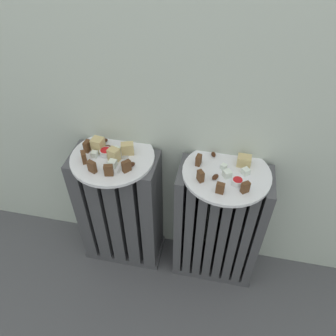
# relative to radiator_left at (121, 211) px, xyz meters

# --- Properties ---
(ground_plane) EXTENTS (6.00, 6.00, 0.00)m
(ground_plane) POSITION_rel_radiator_left_xyz_m (0.20, -0.28, -0.28)
(ground_plane) COLOR #4C4C51
(radiator_left) EXTENTS (0.34, 0.17, 0.57)m
(radiator_left) POSITION_rel_radiator_left_xyz_m (0.00, 0.00, 0.00)
(radiator_left) COLOR #47474C
(radiator_left) RESTS_ON ground_plane
(radiator_right) EXTENTS (0.34, 0.17, 0.57)m
(radiator_right) POSITION_rel_radiator_left_xyz_m (0.41, -0.00, -0.00)
(radiator_right) COLOR #47474C
(radiator_right) RESTS_ON ground_plane
(plate_left) EXTENTS (0.31, 0.31, 0.01)m
(plate_left) POSITION_rel_radiator_left_xyz_m (0.00, -0.00, 0.30)
(plate_left) COLOR white
(plate_left) RESTS_ON radiator_left
(plate_right) EXTENTS (0.31, 0.31, 0.01)m
(plate_right) POSITION_rel_radiator_left_xyz_m (0.41, -0.00, 0.30)
(plate_right) COLOR white
(plate_right) RESTS_ON radiator_right
(dark_cake_slice_left_0) EXTENTS (0.02, 0.03, 0.04)m
(dark_cake_slice_left_0) POSITION_rel_radiator_left_xyz_m (-0.10, 0.01, 0.32)
(dark_cake_slice_left_0) COLOR #56351E
(dark_cake_slice_left_0) RESTS_ON plate_left
(dark_cake_slice_left_1) EXTENTS (0.03, 0.03, 0.04)m
(dark_cake_slice_left_1) POSITION_rel_radiator_left_xyz_m (-0.09, -0.05, 0.32)
(dark_cake_slice_left_1) COLOR #56351E
(dark_cake_slice_left_1) RESTS_ON plate_left
(dark_cake_slice_left_2) EXTENTS (0.03, 0.03, 0.04)m
(dark_cake_slice_left_2) POSITION_rel_radiator_left_xyz_m (-0.04, -0.09, 0.32)
(dark_cake_slice_left_2) COLOR #56351E
(dark_cake_slice_left_2) RESTS_ON plate_left
(dark_cake_slice_left_3) EXTENTS (0.03, 0.02, 0.04)m
(dark_cake_slice_left_3) POSITION_rel_radiator_left_xyz_m (0.02, -0.10, 0.32)
(dark_cake_slice_left_3) COLOR #56351E
(dark_cake_slice_left_3) RESTS_ON plate_left
(dark_cake_slice_left_4) EXTENTS (0.03, 0.03, 0.04)m
(dark_cake_slice_left_4) POSITION_rel_radiator_left_xyz_m (0.07, -0.06, 0.32)
(dark_cake_slice_left_4) COLOR #56351E
(dark_cake_slice_left_4) RESTS_ON plate_left
(marble_cake_slice_left_0) EXTENTS (0.05, 0.04, 0.04)m
(marble_cake_slice_left_0) POSITION_rel_radiator_left_xyz_m (0.05, 0.03, 0.33)
(marble_cake_slice_left_0) COLOR tan
(marble_cake_slice_left_0) RESTS_ON plate_left
(marble_cake_slice_left_1) EXTENTS (0.04, 0.04, 0.05)m
(marble_cake_slice_left_1) POSITION_rel_radiator_left_xyz_m (-0.06, 0.02, 0.33)
(marble_cake_slice_left_1) COLOR tan
(marble_cake_slice_left_1) RESTS_ON plate_left
(marble_cake_slice_left_2) EXTENTS (0.05, 0.04, 0.05)m
(marble_cake_slice_left_2) POSITION_rel_radiator_left_xyz_m (0.02, -0.02, 0.33)
(marble_cake_slice_left_2) COLOR tan
(marble_cake_slice_left_2) RESTS_ON plate_left
(turkish_delight_left_0) EXTENTS (0.02, 0.02, 0.02)m
(turkish_delight_left_0) POSITION_rel_radiator_left_xyz_m (-0.06, -0.01, 0.31)
(turkish_delight_left_0) COLOR white
(turkish_delight_left_0) RESTS_ON plate_left
(turkish_delight_left_1) EXTENTS (0.03, 0.03, 0.02)m
(turkish_delight_left_1) POSITION_rel_radiator_left_xyz_m (0.01, 0.02, 0.31)
(turkish_delight_left_1) COLOR white
(turkish_delight_left_1) RESTS_ON plate_left
(turkish_delight_left_2) EXTENTS (0.03, 0.03, 0.03)m
(turkish_delight_left_2) POSITION_rel_radiator_left_xyz_m (0.02, -0.05, 0.32)
(turkish_delight_left_2) COLOR white
(turkish_delight_left_2) RESTS_ON plate_left
(turkish_delight_left_3) EXTENTS (0.03, 0.03, 0.02)m
(turkish_delight_left_3) POSITION_rel_radiator_left_xyz_m (0.01, -0.07, 0.31)
(turkish_delight_left_3) COLOR white
(turkish_delight_left_3) RESTS_ON plate_left
(medjool_date_left_0) EXTENTS (0.03, 0.03, 0.02)m
(medjool_date_left_0) POSITION_rel_radiator_left_xyz_m (-0.06, 0.07, 0.31)
(medjool_date_left_0) COLOR #3D1E0F
(medjool_date_left_0) RESTS_ON plate_left
(medjool_date_left_1) EXTENTS (0.03, 0.03, 0.02)m
(medjool_date_left_1) POSITION_rel_radiator_left_xyz_m (0.08, -0.04, 0.31)
(medjool_date_left_1) COLOR #3D1E0F
(medjool_date_left_1) RESTS_ON plate_left
(medjool_date_left_2) EXTENTS (0.03, 0.02, 0.01)m
(medjool_date_left_2) POSITION_rel_radiator_left_xyz_m (-0.03, 0.04, 0.31)
(medjool_date_left_2) COLOR #3D1E0F
(medjool_date_left_2) RESTS_ON plate_left
(jam_bowl_left) EXTENTS (0.05, 0.05, 0.02)m
(jam_bowl_left) POSITION_rel_radiator_left_xyz_m (-0.02, 0.00, 0.31)
(jam_bowl_left) COLOR white
(jam_bowl_left) RESTS_ON plate_left
(dark_cake_slice_right_0) EXTENTS (0.02, 0.03, 0.04)m
(dark_cake_slice_right_0) POSITION_rel_radiator_left_xyz_m (0.31, 0.02, 0.32)
(dark_cake_slice_right_0) COLOR #56351E
(dark_cake_slice_right_0) RESTS_ON plate_right
(dark_cake_slice_right_1) EXTENTS (0.03, 0.03, 0.04)m
(dark_cake_slice_right_1) POSITION_rel_radiator_left_xyz_m (0.33, -0.06, 0.32)
(dark_cake_slice_right_1) COLOR #56351E
(dark_cake_slice_right_1) RESTS_ON plate_right
(dark_cake_slice_right_2) EXTENTS (0.03, 0.02, 0.04)m
(dark_cake_slice_right_2) POSITION_rel_radiator_left_xyz_m (0.39, -0.10, 0.32)
(dark_cake_slice_right_2) COLOR #56351E
(dark_cake_slice_right_2) RESTS_ON plate_right
(dark_cake_slice_right_3) EXTENTS (0.03, 0.03, 0.04)m
(dark_cake_slice_right_3) POSITION_rel_radiator_left_xyz_m (0.47, -0.08, 0.32)
(dark_cake_slice_right_3) COLOR #56351E
(dark_cake_slice_right_3) RESTS_ON plate_right
(marble_cake_slice_right_0) EXTENTS (0.05, 0.04, 0.04)m
(marble_cake_slice_right_0) POSITION_rel_radiator_left_xyz_m (0.46, 0.05, 0.32)
(marble_cake_slice_right_0) COLOR tan
(marble_cake_slice_right_0) RESTS_ON plate_right
(turkish_delight_right_0) EXTENTS (0.03, 0.03, 0.03)m
(turkish_delight_right_0) POSITION_rel_radiator_left_xyz_m (0.41, -0.02, 0.32)
(turkish_delight_right_0) COLOR white
(turkish_delight_right_0) RESTS_ON plate_right
(turkish_delight_right_1) EXTENTS (0.02, 0.02, 0.02)m
(turkish_delight_right_1) POSITION_rel_radiator_left_xyz_m (0.40, 0.01, 0.31)
(turkish_delight_right_1) COLOR white
(turkish_delight_right_1) RESTS_ON plate_right
(turkish_delight_right_2) EXTENTS (0.03, 0.03, 0.02)m
(turkish_delight_right_2) POSITION_rel_radiator_left_xyz_m (0.47, 0.00, 0.31)
(turkish_delight_right_2) COLOR white
(turkish_delight_right_2) RESTS_ON plate_right
(medjool_date_right_0) EXTENTS (0.03, 0.03, 0.02)m
(medjool_date_right_0) POSITION_rel_radiator_left_xyz_m (0.37, -0.04, 0.31)
(medjool_date_right_0) COLOR #3D1E0F
(medjool_date_right_0) RESTS_ON plate_right
(medjool_date_right_1) EXTENTS (0.02, 0.03, 0.02)m
(medjool_date_right_1) POSITION_rel_radiator_left_xyz_m (0.36, 0.07, 0.31)
(medjool_date_right_1) COLOR #3D1E0F
(medjool_date_right_1) RESTS_ON plate_right
(jam_bowl_right) EXTENTS (0.04, 0.04, 0.02)m
(jam_bowl_right) POSITION_rel_radiator_left_xyz_m (0.45, -0.05, 0.31)
(jam_bowl_right) COLOR white
(jam_bowl_right) RESTS_ON plate_right
(fork) EXTENTS (0.02, 0.10, 0.00)m
(fork) POSITION_rel_radiator_left_xyz_m (0.05, -0.03, 0.30)
(fork) COLOR #B7B7BC
(fork) RESTS_ON plate_left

